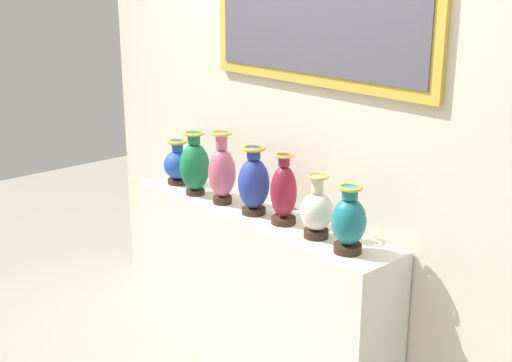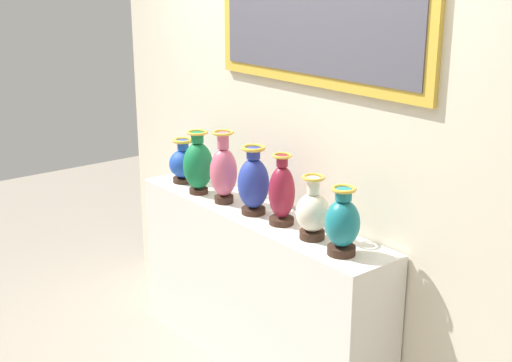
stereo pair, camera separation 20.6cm
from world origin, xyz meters
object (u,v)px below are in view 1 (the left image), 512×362
vase_emerald (195,166)px  vase_rose (222,172)px  vase_burgundy (284,193)px  vase_sapphire (178,164)px  vase_ivory (317,211)px  vase_teal (349,222)px  vase_cobalt (254,183)px

vase_emerald → vase_rose: bearing=4.7°
vase_burgundy → vase_emerald: bearing=-175.4°
vase_sapphire → vase_burgundy: (0.97, 0.00, 0.05)m
vase_sapphire → vase_ivory: bearing=-0.4°
vase_rose → vase_burgundy: bearing=4.6°
vase_sapphire → vase_teal: 1.46m
vase_sapphire → vase_ivory: (1.22, -0.01, 0.02)m
vase_rose → vase_cobalt: (0.26, 0.02, -0.01)m
vase_sapphire → vase_cobalt: (0.74, -0.01, 0.05)m
vase_rose → vase_cobalt: size_ratio=1.10×
vase_cobalt → vase_burgundy: bearing=4.6°
vase_burgundy → vase_ivory: size_ratio=1.17×
vase_rose → vase_teal: 0.97m
vase_teal → vase_ivory: bearing=173.7°
vase_rose → vase_cobalt: bearing=4.5°
vase_emerald → vase_sapphire: bearing=168.0°
vase_rose → vase_ivory: vase_rose is taller
vase_emerald → vase_rose: 0.24m
vase_ivory → vase_emerald: bearing=-177.3°
vase_sapphire → vase_cobalt: vase_cobalt is taller
vase_cobalt → vase_burgundy: size_ratio=1.00×
vase_emerald → vase_teal: (1.21, 0.02, -0.02)m
vase_sapphire → vase_emerald: size_ratio=0.73×
vase_ivory → vase_burgundy: bearing=177.3°
vase_sapphire → vase_emerald: vase_emerald is taller
vase_burgundy → vase_teal: bearing=-4.4°
vase_rose → vase_ivory: bearing=2.1°
vase_rose → vase_ivory: (0.73, 0.03, -0.05)m
vase_emerald → vase_burgundy: (0.72, 0.06, -0.00)m
vase_cobalt → vase_burgundy: (0.22, 0.02, -0.01)m
vase_sapphire → vase_burgundy: size_ratio=0.74×
vase_burgundy → vase_ivory: 0.26m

